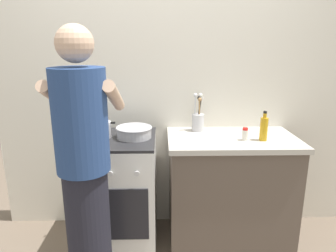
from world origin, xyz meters
The scene contains 10 objects.
ground centered at (0.00, 0.00, 0.00)m, with size 6.00×6.00×0.00m, color #6B5B4C.
back_wall centered at (0.20, 0.50, 1.25)m, with size 3.20×0.10×2.50m.
countertop centered at (0.55, 0.15, 0.45)m, with size 1.00×0.60×0.90m.
stove_range centered at (-0.35, 0.15, 0.45)m, with size 0.60×0.62×0.90m.
pot centered at (-0.49, 0.17, 0.96)m, with size 0.27×0.21×0.12m.
mixing_bowl centered at (-0.21, 0.16, 0.95)m, with size 0.28×0.28×0.09m.
utensil_crock centered at (0.30, 0.34, 0.99)m, with size 0.10×0.10×0.31m.
spice_bottle centered at (0.62, 0.07, 0.95)m, with size 0.04×0.04×0.10m.
oil_bottle centered at (0.76, 0.06, 0.99)m, with size 0.06×0.06×0.22m.
person centered at (-0.44, -0.46, 0.86)m, with size 0.41×0.50×1.70m.
Camera 1 is at (0.00, -2.09, 1.60)m, focal length 32.55 mm.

